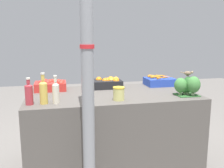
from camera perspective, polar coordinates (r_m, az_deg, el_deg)
name	(u,v)px	position (r m, az deg, el deg)	size (l,w,h in m)	color
ground_plane	(112,165)	(2.96, 0.00, -17.94)	(10.00, 10.00, 0.00)	slate
market_table	(112,130)	(2.78, 0.00, -10.45)	(1.77, 0.92, 0.83)	#56514C
support_pole	(87,59)	(1.90, -5.67, 5.62)	(0.11, 0.11, 2.50)	gray
apple_crate	(51,85)	(2.89, -13.79, -0.24)	(0.34, 0.26, 0.12)	red
orange_crate	(108,83)	(2.94, -0.96, 0.29)	(0.34, 0.26, 0.13)	black
carrot_crate	(159,81)	(3.14, 10.77, 0.66)	(0.34, 0.26, 0.13)	#2847B7
broccoli_pile	(186,85)	(2.65, 16.53, -0.32)	(0.24, 0.21, 0.20)	#2D602D
juice_bottle_ruby	(29,93)	(2.32, -18.46, -2.05)	(0.07, 0.07, 0.24)	#B2333D
juice_bottle_golden	(43,91)	(2.30, -15.39, -1.61)	(0.07, 0.07, 0.28)	gold
juice_bottle_cloudy	(56,92)	(2.30, -12.72, -1.77)	(0.06, 0.06, 0.26)	beige
pickle_jar	(118,94)	(2.36, 1.45, -2.20)	(0.11, 0.11, 0.13)	#D1CC75
sparrow_bird	(188,73)	(2.64, 17.01, 2.40)	(0.11, 0.10, 0.05)	#4C3D2D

